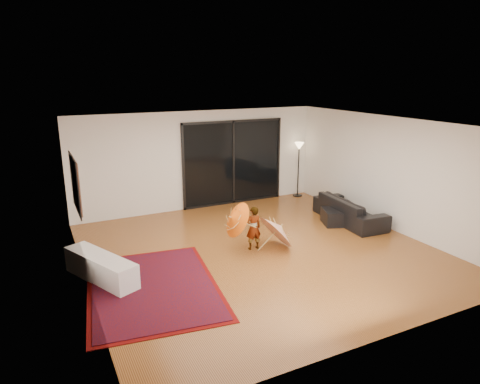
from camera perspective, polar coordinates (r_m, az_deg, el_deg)
floor at (r=9.21m, az=2.76°, el=-7.90°), size 7.00×7.00×0.00m
ceiling at (r=8.51m, az=3.00°, el=9.03°), size 7.00×7.00×0.00m
wall_back at (r=11.86m, az=-5.39°, el=4.24°), size 7.00×0.00×7.00m
wall_front at (r=6.12m, az=19.15°, el=-7.59°), size 7.00×0.00×7.00m
wall_left at (r=7.75m, az=-20.39°, el=-2.82°), size 0.00×7.00×7.00m
wall_right at (r=10.86m, az=19.25°, el=2.38°), size 0.00×7.00×7.00m
sliding_door at (r=12.24m, az=-0.93°, el=3.95°), size 3.06×0.07×2.40m
painting at (r=8.64m, az=-21.10°, el=1.01°), size 0.04×1.28×1.08m
media_console at (r=8.32m, az=-18.06°, el=-9.58°), size 1.11×1.75×0.48m
speaker at (r=8.43m, az=-18.12°, el=-9.73°), size 0.32×0.32×0.35m
persian_rug at (r=7.91m, az=-11.53°, el=-12.31°), size 2.61×3.36×0.02m
sofa at (r=11.22m, az=14.41°, el=-2.31°), size 1.00×2.21×0.63m
ottoman at (r=11.01m, az=12.73°, el=-3.26°), size 0.84×0.84×0.37m
floor_lamp at (r=13.06m, az=7.86°, el=5.05°), size 0.29×0.29×1.66m
child at (r=9.15m, az=1.80°, el=-4.83°), size 0.35×0.24×0.95m
parasol_orange at (r=8.79m, az=-1.21°, el=-3.91°), size 0.52×0.76×0.84m
parasol_white at (r=9.31m, az=5.51°, el=-4.37°), size 0.72×0.90×0.96m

